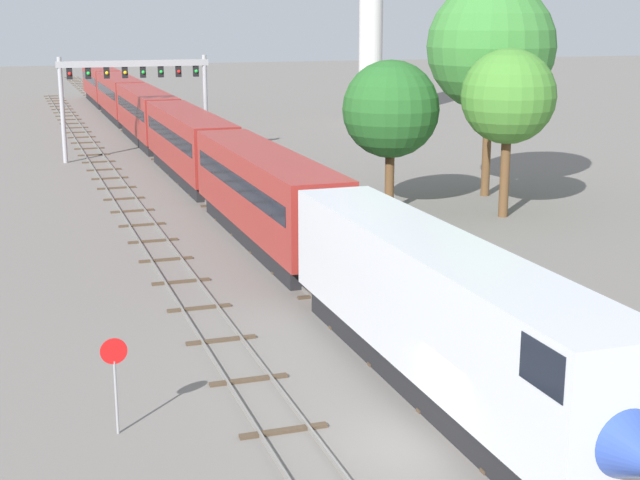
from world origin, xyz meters
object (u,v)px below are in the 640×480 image
object	(u,v)px
stop_sign	(115,372)
trackside_tree_right	(391,109)
passenger_train	(164,126)
trackside_tree_mid	(508,97)
trackside_tree_left	(491,47)
signal_gantry	(135,83)

from	to	relation	value
stop_sign	trackside_tree_right	distance (m)	32.53
passenger_train	trackside_tree_right	bearing A→B (deg)	-69.87
trackside_tree_mid	trackside_tree_left	bearing A→B (deg)	70.80
stop_sign	trackside_tree_right	world-z (taller)	trackside_tree_right
passenger_train	trackside_tree_left	bearing A→B (deg)	-53.26
passenger_train	trackside_tree_left	xyz separation A→B (m)	(17.14, -22.96, 6.97)
passenger_train	trackside_tree_left	size ratio (longest dim) A/B	8.91
signal_gantry	trackside_tree_right	distance (m)	27.95
signal_gantry	trackside_tree_mid	size ratio (longest dim) A/B	1.24
trackside_tree_left	trackside_tree_right	bearing A→B (deg)	-162.89
trackside_tree_left	trackside_tree_mid	distance (m)	6.95
trackside_tree_mid	stop_sign	bearing A→B (deg)	-138.48
signal_gantry	trackside_tree_right	xyz separation A→B (m)	(11.55, -25.45, -0.07)
trackside_tree_mid	trackside_tree_right	xyz separation A→B (m)	(-5.72, 3.68, -0.87)
trackside_tree_left	trackside_tree_right	size ratio (longest dim) A/B	1.51
signal_gantry	trackside_tree_right	world-z (taller)	trackside_tree_right
trackside_tree_left	trackside_tree_mid	world-z (taller)	trackside_tree_left
trackside_tree_right	trackside_tree_left	bearing A→B (deg)	17.11
signal_gantry	trackside_tree_left	distance (m)	30.30
stop_sign	trackside_tree_right	xyz separation A→B (m)	(19.30, 25.83, 4.25)
stop_sign	trackside_tree_left	distance (m)	39.92
trackside_tree_mid	trackside_tree_right	world-z (taller)	trackside_tree_mid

